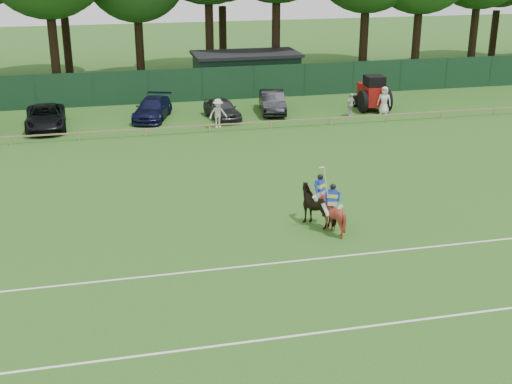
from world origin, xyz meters
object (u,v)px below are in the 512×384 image
object	(u,v)px
horse_chestnut	(332,215)
hatch_grey	(222,109)
spectator_left	(218,113)
utility_shed	(246,71)
suv_black	(46,117)
spectator_mid	(351,105)
spectator_right	(384,100)
polo_ball	(327,211)
tractor	(372,94)
sedan_navy	(152,109)
horse_dark	(319,206)
estate_black	(272,102)

from	to	relation	value
horse_chestnut	hatch_grey	distance (m)	19.92
spectator_left	utility_shed	xyz separation A→B (m)	(4.26, 10.98, 0.60)
suv_black	hatch_grey	world-z (taller)	suv_black
spectator_mid	spectator_right	distance (m)	2.46
spectator_right	suv_black	bearing A→B (deg)	-154.06
spectator_right	polo_ball	size ratio (longest dim) A/B	21.40
spectator_mid	utility_shed	distance (m)	11.27
horse_chestnut	hatch_grey	xyz separation A→B (m)	(-0.90, 19.90, -0.07)
hatch_grey	spectator_left	bearing A→B (deg)	-117.05
tractor	suv_black	bearing A→B (deg)	-177.54
hatch_grey	polo_ball	size ratio (longest dim) A/B	45.19
spectator_mid	tractor	xyz separation A→B (m)	(2.12, 1.33, 0.39)
spectator_right	hatch_grey	bearing A→B (deg)	-157.01
spectator_left	sedan_navy	bearing A→B (deg)	128.31
suv_black	tractor	xyz separation A→B (m)	(22.33, 0.05, 0.44)
suv_black	utility_shed	distance (m)	17.42
horse_dark	spectator_right	distance (m)	20.63
spectator_left	utility_shed	bearing A→B (deg)	56.82
sedan_navy	utility_shed	bearing A→B (deg)	61.48
suv_black	spectator_right	world-z (taller)	spectator_right
spectator_right	tractor	size ratio (longest dim) A/B	0.63
horse_chestnut	polo_ball	size ratio (longest dim) A/B	17.03
suv_black	estate_black	bearing A→B (deg)	1.35
spectator_left	polo_ball	world-z (taller)	spectator_left
suv_black	spectator_mid	bearing A→B (deg)	-5.85
sedan_navy	polo_ball	distance (m)	19.79
utility_shed	tractor	bearing A→B (deg)	-50.01
horse_dark	utility_shed	world-z (taller)	utility_shed
suv_black	sedan_navy	distance (m)	6.96
suv_black	spectator_right	size ratio (longest dim) A/B	2.76
hatch_grey	spectator_right	xyz separation A→B (m)	(11.19, -1.22, 0.27)
horse_chestnut	sedan_navy	distance (m)	21.66
utility_shed	horse_chestnut	bearing A→B (deg)	-95.35
sedan_navy	estate_black	bearing A→B (deg)	17.87
suv_black	utility_shed	bearing A→B (deg)	27.82
horse_dark	utility_shed	distance (m)	27.91
sedan_navy	estate_black	distance (m)	8.36
hatch_grey	spectator_right	size ratio (longest dim) A/B	2.11
estate_black	spectator_left	world-z (taller)	spectator_left
estate_black	polo_ball	world-z (taller)	estate_black
horse_chestnut	polo_ball	xyz separation A→B (m)	(0.54, 2.12, -0.72)
horse_dark	estate_black	xyz separation A→B (m)	(3.10, 19.99, -0.09)
horse_dark	tractor	distance (m)	21.64
estate_black	polo_ball	xyz separation A→B (m)	(-2.33, -18.81, -0.71)
spectator_left	utility_shed	distance (m)	11.80
estate_black	spectator_left	xyz separation A→B (m)	(-4.45, -3.22, 0.19)
spectator_mid	suv_black	bearing A→B (deg)	147.95
polo_ball	horse_chestnut	bearing A→B (deg)	-104.27
spectator_mid	spectator_right	bearing A→B (deg)	-28.62
utility_shed	suv_black	bearing A→B (deg)	-149.97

